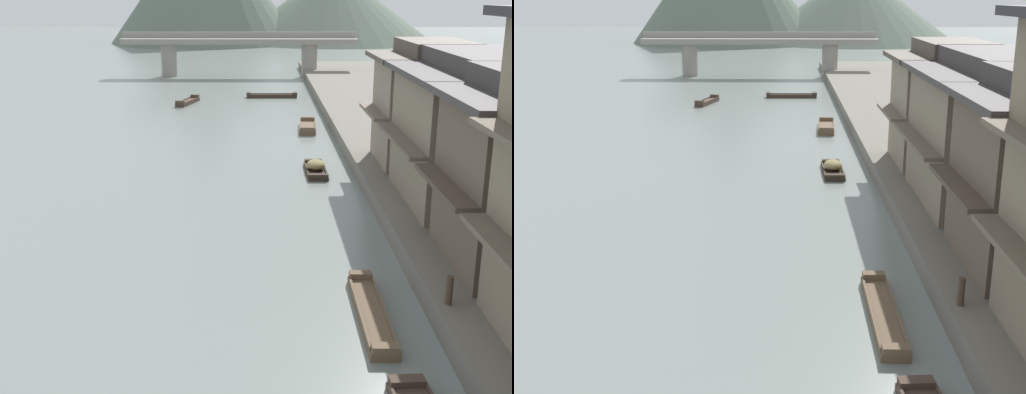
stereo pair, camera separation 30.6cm
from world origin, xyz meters
The scene contains 10 objects.
boat_moored_third centered at (5.80, 43.08, 0.18)m, with size 1.39×4.35×0.56m.
boat_moored_far centered at (5.77, 14.39, 0.14)m, with size 0.83×5.13×0.42m.
boat_midriver_drifting centered at (3.52, 58.50, 0.16)m, with size 4.68×1.07×0.47m.
boat_midriver_upstream centered at (-3.85, 54.67, 0.19)m, with size 1.79×4.09×0.55m.
boat_upstream_distant centered at (5.45, 31.15, 0.27)m, with size 1.09×3.55×0.71m.
house_waterfront_narrow centered at (11.49, 23.60, 3.81)m, with size 7.03×8.08×6.14m.
house_waterfront_far centered at (11.14, 30.33, 3.83)m, with size 6.32×5.81×6.14m.
mooring_post_dock_mid centered at (7.77, 13.63, 1.23)m, with size 0.20×0.20×0.83m, color #473828.
stone_bridge centered at (0.00, 75.41, 3.29)m, with size 27.00×2.40×4.98m.
hill_far_west centered at (16.65, 135.51, 7.28)m, with size 40.44×40.44×14.57m, color #5B6B5B.
Camera 2 is at (2.82, -3.52, 9.11)m, focal length 47.15 mm.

